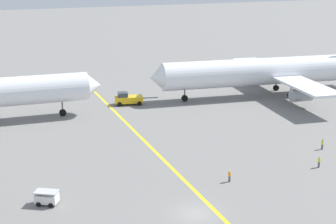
{
  "coord_description": "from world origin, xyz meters",
  "views": [
    {
      "loc": [
        -23.51,
        -45.22,
        27.05
      ],
      "look_at": [
        8.31,
        26.46,
        4.0
      ],
      "focal_mm": 52.79,
      "sensor_mm": 36.0,
      "label": 1
    }
  ],
  "objects": [
    {
      "name": "ground_plane",
      "position": [
        0.0,
        0.0,
        0.0
      ],
      "size": [
        600.0,
        600.0,
        0.0
      ],
      "primitive_type": "plane",
      "color": "slate"
    },
    {
      "name": "ground_crew_wing_walker_right",
      "position": [
        8.02,
        5.95,
        0.83
      ],
      "size": [
        0.36,
        0.36,
        1.6
      ],
      "color": "#4C4C51",
      "rests_on": "ground"
    },
    {
      "name": "ground_crew_ramp_agent_by_cones",
      "position": [
        27.32,
        10.53,
        0.84
      ],
      "size": [
        0.36,
        0.36,
        1.63
      ],
      "color": "#4C4C51",
      "rests_on": "ground"
    },
    {
      "name": "taxiway_stripe",
      "position": [
        2.85,
        10.0,
        0.0
      ],
      "size": [
        6.23,
        119.89,
        0.01
      ],
      "primitive_type": "cube",
      "rotation": [
        0.0,
        0.0,
        -0.05
      ],
      "color": "yellow",
      "rests_on": "ground"
    },
    {
      "name": "airliner_being_pushed",
      "position": [
        39.83,
        41.83,
        5.31
      ],
      "size": [
        53.83,
        40.23,
        16.05
      ],
      "color": "white",
      "rests_on": "ground"
    },
    {
      "name": "gse_baggage_cart_near_cluster",
      "position": [
        -15.08,
        9.14,
        0.86
      ],
      "size": [
        3.15,
        2.81,
        1.71
      ],
      "color": "silver",
      "rests_on": "ground"
    },
    {
      "name": "ground_crew_marshaller_foreground",
      "position": [
        22.0,
        5.03,
        0.84
      ],
      "size": [
        0.36,
        0.36,
        1.62
      ],
      "color": "#4C4C51",
      "rests_on": "ground"
    },
    {
      "name": "pushback_tug",
      "position": [
        8.58,
        47.24,
        1.23
      ],
      "size": [
        8.88,
        3.94,
        2.92
      ],
      "color": "gold",
      "rests_on": "ground"
    }
  ]
}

